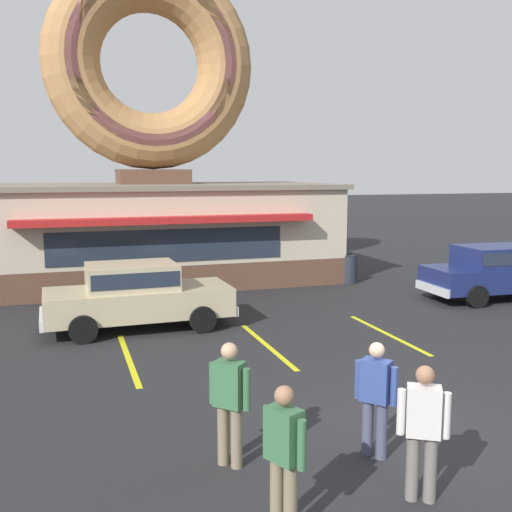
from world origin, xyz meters
TOP-DOWN VIEW (x-y plane):
  - ground_plane at (0.00, 0.00)m, footprint 160.00×160.00m
  - donut_shop_building at (-1.69, 13.94)m, footprint 12.30×6.75m
  - car_champagne at (-3.13, 7.33)m, footprint 4.59×2.05m
  - car_navy at (7.54, 7.47)m, footprint 4.62×2.11m
  - pedestrian_blue_sweater_man at (-0.91, -0.32)m, footprint 0.43×0.49m
  - pedestrian_hooded_kid at (-0.94, -1.45)m, footprint 0.53×0.40m
  - pedestrian_leather_jacket_man at (-2.66, -1.50)m, footprint 0.38×0.55m
  - pedestrian_clipboard_woman at (-2.82, 0.03)m, footprint 0.44×0.46m
  - trash_bin at (4.50, 11.16)m, footprint 0.57×0.57m
  - parking_stripe_left at (-3.59, 5.00)m, footprint 0.12×3.60m
  - parking_stripe_mid_left at (-0.59, 5.00)m, footprint 0.12×3.60m
  - parking_stripe_centre at (2.41, 5.00)m, footprint 0.12×3.60m

SIDE VIEW (x-z plane):
  - ground_plane at x=0.00m, z-range 0.00..0.00m
  - parking_stripe_left at x=-3.59m, z-range 0.00..0.01m
  - parking_stripe_mid_left at x=-0.59m, z-range 0.00..0.01m
  - parking_stripe_centre at x=2.41m, z-range 0.00..0.01m
  - trash_bin at x=4.50m, z-range 0.01..0.99m
  - pedestrian_blue_sweater_man at x=-0.91m, z-range 0.08..1.66m
  - car_champagne at x=-3.13m, z-range 0.07..1.67m
  - car_navy at x=7.54m, z-range 0.07..1.67m
  - pedestrian_leather_jacket_man at x=-2.66m, z-range 0.08..1.69m
  - pedestrian_hooded_kid at x=-0.94m, z-range 0.08..1.71m
  - pedestrian_clipboard_woman at x=-2.82m, z-range 0.09..1.74m
  - donut_shop_building at x=-1.69m, z-range -1.74..9.22m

